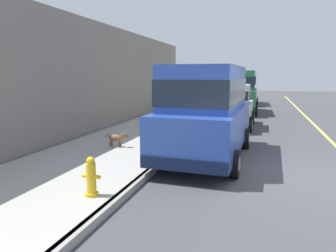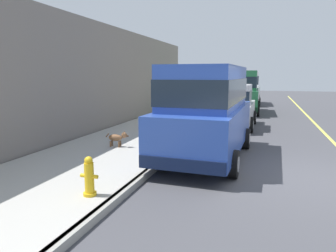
{
  "view_description": "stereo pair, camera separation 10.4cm",
  "coord_description": "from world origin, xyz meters",
  "px_view_note": "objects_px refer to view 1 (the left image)",
  "views": [
    {
      "loc": [
        -0.8,
        -7.42,
        2.3
      ],
      "look_at": [
        -3.32,
        0.98,
        0.85
      ],
      "focal_mm": 33.31,
      "sensor_mm": 36.0,
      "label": 1
    },
    {
      "loc": [
        -0.7,
        -7.38,
        2.3
      ],
      "look_at": [
        -3.32,
        0.98,
        0.85
      ],
      "focal_mm": 33.31,
      "sensor_mm": 36.0,
      "label": 2
    }
  ],
  "objects_px": {
    "car_white_van": "(244,86)",
    "dog_brown": "(117,138)",
    "car_blue_van": "(207,108)",
    "car_green_van": "(240,90)",
    "fire_hydrant": "(91,178)",
    "car_silver_hatchback": "(231,105)"
  },
  "relations": [
    {
      "from": "car_white_van",
      "to": "dog_brown",
      "type": "bearing_deg",
      "value": -99.17
    },
    {
      "from": "car_blue_van",
      "to": "car_green_van",
      "type": "xyz_separation_m",
      "value": [
        0.13,
        10.96,
        0.0
      ]
    },
    {
      "from": "car_white_van",
      "to": "fire_hydrant",
      "type": "xyz_separation_m",
      "value": [
        -1.47,
        -20.54,
        -0.92
      ]
    },
    {
      "from": "car_blue_van",
      "to": "car_white_van",
      "type": "distance_m",
      "value": 16.83
    },
    {
      "from": "car_silver_hatchback",
      "to": "car_green_van",
      "type": "relative_size",
      "value": 0.77
    },
    {
      "from": "car_white_van",
      "to": "car_silver_hatchback",
      "type": "bearing_deg",
      "value": -89.47
    },
    {
      "from": "car_green_van",
      "to": "dog_brown",
      "type": "bearing_deg",
      "value": -104.34
    },
    {
      "from": "car_blue_van",
      "to": "fire_hydrant",
      "type": "bearing_deg",
      "value": -111.09
    },
    {
      "from": "fire_hydrant",
      "to": "car_silver_hatchback",
      "type": "bearing_deg",
      "value": 80.17
    },
    {
      "from": "fire_hydrant",
      "to": "car_blue_van",
      "type": "bearing_deg",
      "value": 68.91
    },
    {
      "from": "car_silver_hatchback",
      "to": "car_white_van",
      "type": "distance_m",
      "value": 11.44
    },
    {
      "from": "fire_hydrant",
      "to": "car_green_van",
      "type": "bearing_deg",
      "value": 83.91
    },
    {
      "from": "car_silver_hatchback",
      "to": "car_green_van",
      "type": "height_order",
      "value": "car_green_van"
    },
    {
      "from": "car_blue_van",
      "to": "dog_brown",
      "type": "relative_size",
      "value": 6.56
    },
    {
      "from": "dog_brown",
      "to": "fire_hydrant",
      "type": "relative_size",
      "value": 1.04
    },
    {
      "from": "car_silver_hatchback",
      "to": "dog_brown",
      "type": "height_order",
      "value": "car_silver_hatchback"
    },
    {
      "from": "car_blue_van",
      "to": "dog_brown",
      "type": "distance_m",
      "value": 2.86
    },
    {
      "from": "car_silver_hatchback",
      "to": "dog_brown",
      "type": "distance_m",
      "value": 6.19
    },
    {
      "from": "car_blue_van",
      "to": "car_green_van",
      "type": "bearing_deg",
      "value": 89.3
    },
    {
      "from": "car_blue_van",
      "to": "car_green_van",
      "type": "relative_size",
      "value": 1.0
    },
    {
      "from": "car_silver_hatchback",
      "to": "car_blue_van",
      "type": "bearing_deg",
      "value": -91.56
    },
    {
      "from": "car_silver_hatchback",
      "to": "fire_hydrant",
      "type": "bearing_deg",
      "value": -99.83
    }
  ]
}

